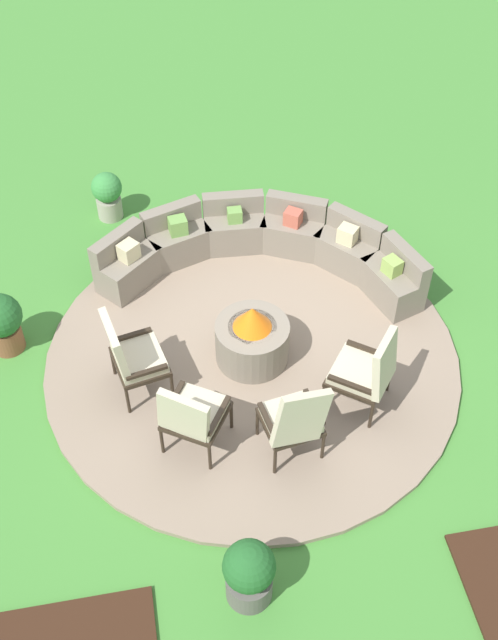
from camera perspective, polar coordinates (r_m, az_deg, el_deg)
name	(u,v)px	position (r m, az deg, el deg)	size (l,w,h in m)	color
ground_plane	(252,360)	(8.91, 0.23, -2.91)	(24.00, 24.00, 0.00)	#478C38
patio_circle	(252,358)	(8.88, 0.23, -2.78)	(4.67, 4.67, 0.06)	gray
fire_pit	(252,338)	(8.63, 0.24, -1.33)	(0.83, 0.83, 0.78)	gray
curved_stone_bench	(262,247)	(9.73, 0.93, 5.33)	(3.85, 1.98, 0.71)	gray
lounge_chair_front_left	(131,354)	(8.23, -8.64, -2.50)	(0.67, 0.71, 1.07)	#2D2319
lounge_chair_front_right	(192,414)	(7.71, -4.21, -6.89)	(0.79, 0.81, 1.02)	#2D2319
lounge_chair_back_left	(295,419)	(7.63, 3.35, -7.25)	(0.66, 0.63, 1.12)	#2D2319
lounge_chair_back_right	(368,370)	(8.12, 8.66, -3.62)	(0.81, 0.84, 1.04)	#2D2319
potted_plant_0	(249,573)	(7.07, 0.00, -17.98)	(0.47, 0.47, 0.76)	#605B56
potted_plant_1	(1,321)	(9.15, -17.62, -0.09)	(0.50, 0.50, 0.77)	brown
potted_plant_2	(108,194)	(10.69, -10.28, 9.03)	(0.41, 0.41, 0.68)	#A89E8E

